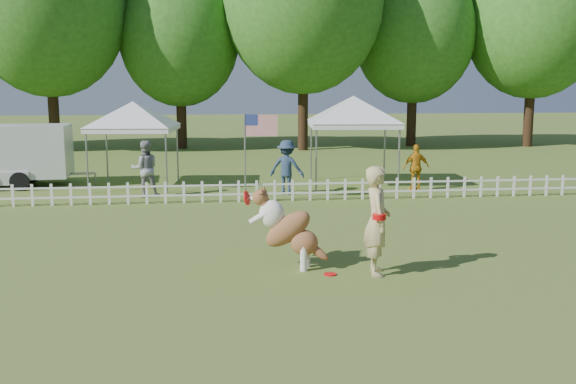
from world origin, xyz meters
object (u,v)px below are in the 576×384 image
object	(u,v)px
spectator_b	(287,167)
spectator_c	(416,167)
canopy_tent_right	(353,142)
flag_pole	(245,158)
handler	(377,221)
frisbee_on_turf	(330,274)
cargo_trailer	(10,155)
spectator_a	(145,169)
dog	(289,229)
canopy_tent_left	(134,145)

from	to	relation	value
spectator_b	spectator_c	world-z (taller)	spectator_b
canopy_tent_right	flag_pole	size ratio (longest dim) A/B	1.13
handler	frisbee_on_turf	bearing A→B (deg)	94.46
cargo_trailer	spectator_a	distance (m)	5.06
spectator_a	cargo_trailer	bearing A→B (deg)	-38.55
canopy_tent_right	frisbee_on_turf	bearing A→B (deg)	-99.23
frisbee_on_turf	flag_pole	size ratio (longest dim) A/B	0.09
handler	spectator_b	xyz separation A→B (m)	(-0.59, 8.25, -0.13)
flag_pole	canopy_tent_right	bearing A→B (deg)	43.92
flag_pole	spectator_a	size ratio (longest dim) A/B	1.51
handler	frisbee_on_turf	world-z (taller)	handler
spectator_a	spectator_b	xyz separation A→B (m)	(4.12, -0.05, -0.01)
handler	canopy_tent_right	xyz separation A→B (m)	(1.68, 9.63, 0.47)
flag_pole	spectator_a	world-z (taller)	flag_pole
spectator_a	canopy_tent_right	bearing A→B (deg)	-178.39
dog	frisbee_on_turf	distance (m)	1.08
canopy_tent_right	spectator_c	size ratio (longest dim) A/B	1.96
canopy_tent_right	cargo_trailer	distance (m)	10.90
spectator_a	spectator_c	bearing A→B (deg)	171.06
spectator_a	spectator_b	world-z (taller)	spectator_a
spectator_b	spectator_a	bearing A→B (deg)	22.24
handler	spectator_c	bearing A→B (deg)	-15.50
dog	canopy_tent_right	distance (m)	9.64
canopy_tent_right	spectator_c	bearing A→B (deg)	-28.57
spectator_c	canopy_tent_right	bearing A→B (deg)	-39.40
canopy_tent_left	handler	bearing A→B (deg)	-57.88
canopy_tent_right	flag_pole	distance (m)	4.47
canopy_tent_right	canopy_tent_left	bearing A→B (deg)	-179.48
canopy_tent_right	spectator_c	xyz separation A→B (m)	(1.73, -1.16, -0.69)
canopy_tent_left	spectator_b	size ratio (longest dim) A/B	1.64
cargo_trailer	spectator_b	xyz separation A→B (m)	(8.56, -2.45, -0.19)
frisbee_on_turf	spectator_a	size ratio (longest dim) A/B	0.14
canopy_tent_left	dog	bearing A→B (deg)	-63.64
dog	spectator_b	xyz separation A→B (m)	(0.85, 7.72, 0.10)
canopy_tent_left	spectator_b	bearing A→B (deg)	-17.74
handler	canopy_tent_right	world-z (taller)	canopy_tent_right
dog	cargo_trailer	bearing A→B (deg)	147.95
handler	dog	world-z (taller)	handler
frisbee_on_turf	canopy_tent_left	xyz separation A→B (m)	(-4.42, 10.17, 1.31)
frisbee_on_turf	flag_pole	distance (m)	7.10
handler	canopy_tent_left	bearing A→B (deg)	33.53
handler	canopy_tent_left	xyz separation A→B (m)	(-5.21, 10.19, 0.39)
dog	flag_pole	distance (m)	6.44
dog	flag_pole	size ratio (longest dim) A/B	0.57
spectator_a	handler	bearing A→B (deg)	109.45
spectator_b	frisbee_on_turf	bearing A→B (deg)	111.49
dog	canopy_tent_right	xyz separation A→B (m)	(3.12, 9.09, 0.70)
handler	canopy_tent_right	distance (m)	9.79
handler	frisbee_on_turf	distance (m)	1.22
handler	spectator_c	size ratio (longest dim) A/B	1.31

